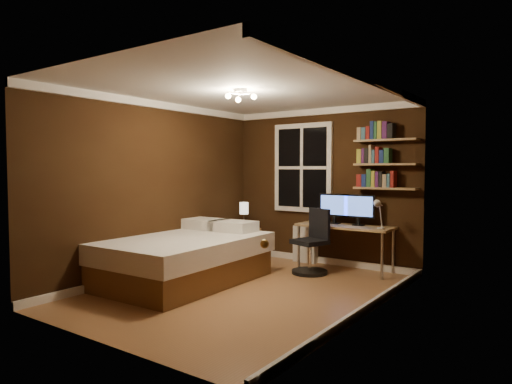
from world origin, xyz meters
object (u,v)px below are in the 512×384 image
Objects in this scene: nightstand at (244,243)px; desk_lamp at (379,214)px; office_chair at (312,249)px; monitor_right at (359,210)px; monitor_left at (335,209)px; bed at (182,257)px; desk at (345,229)px; radiator at (305,244)px; bedside_lamp at (244,215)px.

desk_lamp is at bearing 18.53° from nightstand.
nightstand is at bearing -171.78° from office_chair.
monitor_right is at bearing 25.23° from nightstand.
desk_lamp reaches higher than nightstand.
nightstand is 1.71m from monitor_left.
office_chair is at bearing 48.30° from bed.
office_chair is at bearing -133.19° from monitor_right.
monitor_left is 0.53× the size of office_chair.
bed is 2.46m from desk.
radiator is at bearing 169.14° from monitor_left.
radiator is 1.36× the size of desk_lamp.
desk_lamp reaches higher than radiator.
monitor_right reaches higher than office_chair.
bedside_lamp is 2.36m from desk_lamp.
desk is at bearing 49.59° from bed.
desk is 0.61m from office_chair.
desk_lamp is (1.36, -0.34, 0.61)m from radiator.
nightstand is 0.48m from bedside_lamp.
monitor_right is 0.46m from desk_lamp.
desk_lamp is (0.40, -0.23, -0.01)m from monitor_right.
office_chair is (-0.50, -0.53, -0.56)m from monitor_right.
monitor_left reaches higher than desk.
bed is 2.80m from desk_lamp.
bedside_lamp is 0.86× the size of monitor_left.
bed is at bearing -63.87° from nightstand.
monitor_left is at bearing 54.57° from bed.
monitor_left is 0.82m from desk_lamp.
radiator is 1.52m from desk_lamp.
bedside_lamp is at bearing -174.48° from desk.
desk is 0.35m from monitor_right.
monitor_right is (0.18, 0.07, 0.29)m from desk.
monitor_left is 1.14× the size of desk_lamp.
bedside_lamp is at bearing -171.16° from monitor_left.
desk_lamp is at bearing 38.02° from bed.
bed is 2.22m from radiator.
bed reaches higher than desk.
radiator is 0.86m from desk.
desk is (0.77, -0.18, 0.33)m from radiator.
nightstand is at bearing -160.51° from radiator.
monitor_left is (0.57, -0.11, 0.62)m from radiator.
nightstand is (-0.24, 1.73, -0.06)m from bed.
radiator is 1.15m from monitor_right.
desk_lamp is (0.58, -0.15, 0.28)m from desk.
office_chair reaches higher than desk.
desk_lamp reaches higher than desk.
bed is 4.34× the size of nightstand.
nightstand is at bearing 0.00° from bedside_lamp.
nightstand is at bearing -171.16° from monitor_left.
monitor_left reaches higher than bedside_lamp.
bedside_lamp is 0.30× the size of desk.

